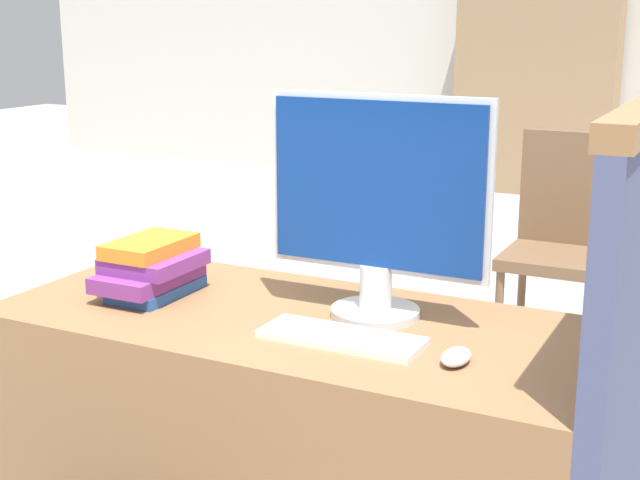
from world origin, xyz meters
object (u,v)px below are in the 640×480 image
at_px(keyboard, 342,338).
at_px(book_stack, 152,268).
at_px(monitor, 377,204).
at_px(far_chair, 563,234).
at_px(mouse, 456,357).

relative_size(keyboard, book_stack, 1.31).
bearing_deg(keyboard, monitor, 90.18).
bearing_deg(keyboard, book_stack, 171.37).
distance_m(keyboard, book_stack, 0.59).
bearing_deg(monitor, keyboard, -89.82).
bearing_deg(far_chair, monitor, -40.01).
relative_size(monitor, mouse, 5.46).
height_order(keyboard, far_chair, far_chair).
height_order(mouse, far_chair, far_chair).
distance_m(mouse, far_chair, 2.14).
height_order(book_stack, far_chair, far_chair).
bearing_deg(book_stack, mouse, -6.75).
bearing_deg(mouse, keyboard, 177.38).
bearing_deg(monitor, mouse, -37.02).
bearing_deg(far_chair, keyboard, -39.85).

